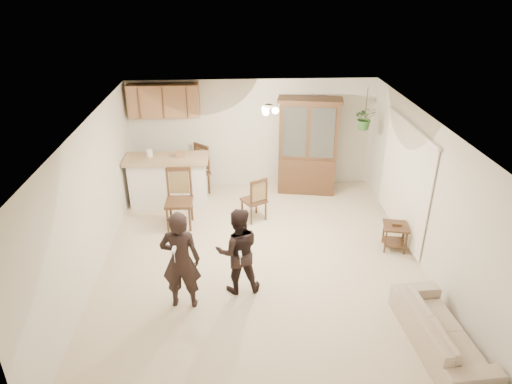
{
  "coord_description": "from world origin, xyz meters",
  "views": [
    {
      "loc": [
        -0.43,
        -6.63,
        4.62
      ],
      "look_at": [
        -0.07,
        0.4,
        1.18
      ],
      "focal_mm": 32.0,
      "sensor_mm": 36.0,
      "label": 1
    }
  ],
  "objects_px": {
    "child": "(238,253)",
    "side_table": "(395,236)",
    "adult": "(180,255)",
    "sofa": "(443,325)",
    "chair_hutch_left": "(196,181)",
    "chair_bar": "(180,211)",
    "chair_hutch_right": "(254,207)",
    "china_hutch": "(308,147)"
  },
  "relations": [
    {
      "from": "child",
      "to": "side_table",
      "type": "distance_m",
      "value": 3.08
    },
    {
      "from": "child",
      "to": "adult",
      "type": "bearing_deg",
      "value": 15.74
    },
    {
      "from": "sofa",
      "to": "child",
      "type": "height_order",
      "value": "child"
    },
    {
      "from": "side_table",
      "to": "chair_hutch_left",
      "type": "bearing_deg",
      "value": 146.78
    },
    {
      "from": "sofa",
      "to": "chair_hutch_left",
      "type": "height_order",
      "value": "chair_hutch_left"
    },
    {
      "from": "chair_hutch_left",
      "to": "child",
      "type": "bearing_deg",
      "value": -31.26
    },
    {
      "from": "side_table",
      "to": "chair_bar",
      "type": "height_order",
      "value": "chair_bar"
    },
    {
      "from": "chair_bar",
      "to": "chair_hutch_left",
      "type": "height_order",
      "value": "chair_bar"
    },
    {
      "from": "sofa",
      "to": "side_table",
      "type": "relative_size",
      "value": 3.49
    },
    {
      "from": "adult",
      "to": "side_table",
      "type": "distance_m",
      "value": 4.0
    },
    {
      "from": "sofa",
      "to": "child",
      "type": "bearing_deg",
      "value": 59.15
    },
    {
      "from": "sofa",
      "to": "side_table",
      "type": "xyz_separation_m",
      "value": [
        0.17,
        2.42,
        -0.11
      ]
    },
    {
      "from": "chair_hutch_right",
      "to": "sofa",
      "type": "bearing_deg",
      "value": 92.51
    },
    {
      "from": "child",
      "to": "chair_bar",
      "type": "xyz_separation_m",
      "value": [
        -1.12,
        2.08,
        -0.34
      ]
    },
    {
      "from": "child",
      "to": "chair_bar",
      "type": "distance_m",
      "value": 2.38
    },
    {
      "from": "chair_bar",
      "to": "chair_hutch_left",
      "type": "bearing_deg",
      "value": 82.25
    },
    {
      "from": "sofa",
      "to": "side_table",
      "type": "height_order",
      "value": "sofa"
    },
    {
      "from": "adult",
      "to": "chair_hutch_right",
      "type": "height_order",
      "value": "adult"
    },
    {
      "from": "adult",
      "to": "chair_hutch_right",
      "type": "relative_size",
      "value": 1.89
    },
    {
      "from": "sofa",
      "to": "chair_hutch_left",
      "type": "bearing_deg",
      "value": 32.61
    },
    {
      "from": "chair_bar",
      "to": "chair_hutch_right",
      "type": "bearing_deg",
      "value": 8.99
    },
    {
      "from": "chair_hutch_left",
      "to": "side_table",
      "type": "bearing_deg",
      "value": 11.11
    },
    {
      "from": "china_hutch",
      "to": "sofa",
      "type": "bearing_deg",
      "value": -67.83
    },
    {
      "from": "child",
      "to": "side_table",
      "type": "xyz_separation_m",
      "value": [
        2.87,
        1.04,
        -0.42
      ]
    },
    {
      "from": "child",
      "to": "side_table",
      "type": "bearing_deg",
      "value": -165.65
    },
    {
      "from": "adult",
      "to": "chair_bar",
      "type": "relative_size",
      "value": 1.53
    },
    {
      "from": "chair_hutch_left",
      "to": "chair_bar",
      "type": "bearing_deg",
      "value": -54.47
    },
    {
      "from": "china_hutch",
      "to": "chair_bar",
      "type": "height_order",
      "value": "china_hutch"
    },
    {
      "from": "sofa",
      "to": "chair_bar",
      "type": "bearing_deg",
      "value": 44.1
    },
    {
      "from": "side_table",
      "to": "child",
      "type": "bearing_deg",
      "value": -160.07
    },
    {
      "from": "adult",
      "to": "child",
      "type": "height_order",
      "value": "adult"
    },
    {
      "from": "china_hutch",
      "to": "chair_hutch_right",
      "type": "bearing_deg",
      "value": -124.89
    },
    {
      "from": "chair_bar",
      "to": "chair_hutch_right",
      "type": "xyz_separation_m",
      "value": [
        1.48,
        0.21,
        -0.06
      ]
    },
    {
      "from": "china_hutch",
      "to": "child",
      "type": "bearing_deg",
      "value": -104.64
    },
    {
      "from": "adult",
      "to": "china_hutch",
      "type": "xyz_separation_m",
      "value": [
        2.46,
        3.89,
        0.17
      ]
    },
    {
      "from": "adult",
      "to": "side_table",
      "type": "bearing_deg",
      "value": -155.98
    },
    {
      "from": "chair_hutch_right",
      "to": "chair_bar",
      "type": "bearing_deg",
      "value": -22.19
    },
    {
      "from": "sofa",
      "to": "chair_hutch_right",
      "type": "bearing_deg",
      "value": 28.84
    },
    {
      "from": "side_table",
      "to": "chair_bar",
      "type": "relative_size",
      "value": 0.46
    },
    {
      "from": "sofa",
      "to": "chair_hutch_right",
      "type": "distance_m",
      "value": 4.35
    },
    {
      "from": "china_hutch",
      "to": "chair_hutch_left",
      "type": "relative_size",
      "value": 1.9
    },
    {
      "from": "chair_bar",
      "to": "child",
      "type": "bearing_deg",
      "value": -60.55
    }
  ]
}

